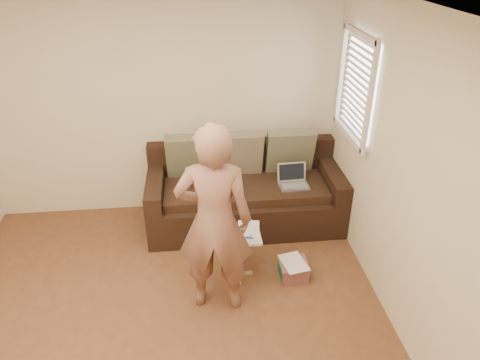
{
  "coord_description": "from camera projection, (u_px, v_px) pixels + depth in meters",
  "views": [
    {
      "loc": [
        0.37,
        -2.59,
        3.02
      ],
      "look_at": [
        0.8,
        1.4,
        0.78
      ],
      "focal_mm": 33.37,
      "sensor_mm": 36.0,
      "label": 1
    }
  ],
  "objects": [
    {
      "name": "laptop_silver",
      "position": [
        294.0,
        187.0,
        4.99
      ],
      "size": [
        0.34,
        0.25,
        0.22
      ],
      "primitive_type": null,
      "rotation": [
        0.0,
        0.0,
        0.05
      ],
      "color": "#B7BABC",
      "rests_on": "sofa"
    },
    {
      "name": "window_blinds",
      "position": [
        356.0,
        87.0,
        4.34
      ],
      "size": [
        0.12,
        0.88,
        1.08
      ],
      "primitive_type": null,
      "color": "white",
      "rests_on": "wall_right"
    },
    {
      "name": "laptop_white",
      "position": [
        213.0,
        192.0,
        4.9
      ],
      "size": [
        0.38,
        0.35,
        0.22
      ],
      "primitive_type": null,
      "rotation": [
        0.0,
        0.0,
        0.54
      ],
      "color": "white",
      "rests_on": "sofa"
    },
    {
      "name": "drinking_glass",
      "position": [
        220.0,
        224.0,
        4.3
      ],
      "size": [
        0.07,
        0.07,
        0.12
      ],
      "primitive_type": null,
      "color": "silver",
      "rests_on": "side_table"
    },
    {
      "name": "paper_on_table",
      "position": [
        248.0,
        229.0,
        4.34
      ],
      "size": [
        0.25,
        0.33,
        0.0
      ],
      "primitive_type": null,
      "rotation": [
        0.0,
        0.0,
        -0.14
      ],
      "color": "white",
      "rests_on": "side_table"
    },
    {
      "name": "pillow_right",
      "position": [
        290.0,
        151.0,
        5.18
      ],
      "size": [
        0.55,
        0.28,
        0.57
      ],
      "primitive_type": null,
      "rotation": [
        0.26,
        0.0,
        0.0
      ],
      "color": "#545941",
      "rests_on": "sofa"
    },
    {
      "name": "sofa",
      "position": [
        245.0,
        191.0,
        5.1
      ],
      "size": [
        2.2,
        0.95,
        0.85
      ],
      "primitive_type": null,
      "color": "black",
      "rests_on": "ground"
    },
    {
      "name": "pillow_mid",
      "position": [
        239.0,
        154.0,
        5.12
      ],
      "size": [
        0.55,
        0.27,
        0.57
      ],
      "primitive_type": null,
      "rotation": [
        0.24,
        0.0,
        0.0
      ],
      "color": "brown",
      "rests_on": "sofa"
    },
    {
      "name": "striped_box",
      "position": [
        293.0,
        269.0,
        4.42
      ],
      "size": [
        0.28,
        0.28,
        0.18
      ],
      "primitive_type": null,
      "color": "red",
      "rests_on": "ground"
    },
    {
      "name": "side_table",
      "position": [
        238.0,
        255.0,
        4.37
      ],
      "size": [
        0.44,
        0.31,
        0.49
      ],
      "primitive_type": null,
      "color": "silver",
      "rests_on": "ground"
    },
    {
      "name": "floor",
      "position": [
        162.0,
        349.0,
        3.68
      ],
      "size": [
        4.5,
        4.5,
        0.0
      ],
      "primitive_type": "plane",
      "color": "brown",
      "rests_on": "ground"
    },
    {
      "name": "scissors",
      "position": [
        244.0,
        237.0,
        4.21
      ],
      "size": [
        0.2,
        0.16,
        0.02
      ],
      "primitive_type": null,
      "rotation": [
        0.0,
        0.0,
        -0.37
      ],
      "color": "silver",
      "rests_on": "side_table"
    },
    {
      "name": "wall_right",
      "position": [
        425.0,
        202.0,
        3.24
      ],
      "size": [
        0.0,
        4.5,
        4.5
      ],
      "primitive_type": "plane",
      "rotation": [
        1.57,
        0.0,
        -1.57
      ],
      "color": "beige",
      "rests_on": "ground"
    },
    {
      "name": "pillow_left",
      "position": [
        191.0,
        156.0,
        5.06
      ],
      "size": [
        0.55,
        0.29,
        0.57
      ],
      "primitive_type": null,
      "rotation": [
        0.28,
        0.0,
        0.0
      ],
      "color": "#545941",
      "rests_on": "sofa"
    },
    {
      "name": "person",
      "position": [
        214.0,
        222.0,
        3.73
      ],
      "size": [
        0.71,
        0.53,
        1.79
      ],
      "primitive_type": "imported",
      "rotation": [
        0.0,
        0.0,
        3.0
      ],
      "color": "#884F4A",
      "rests_on": "ground"
    },
    {
      "name": "ceiling",
      "position": [
        122.0,
        20.0,
        2.42
      ],
      "size": [
        4.5,
        4.5,
        0.0
      ],
      "primitive_type": "plane",
      "rotation": [
        3.14,
        0.0,
        0.0
      ],
      "color": "white",
      "rests_on": "wall_back"
    },
    {
      "name": "wall_back",
      "position": [
        161.0,
        107.0,
        5.01
      ],
      "size": [
        4.0,
        0.0,
        4.0
      ],
      "primitive_type": "plane",
      "rotation": [
        1.57,
        0.0,
        0.0
      ],
      "color": "beige",
      "rests_on": "ground"
    }
  ]
}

